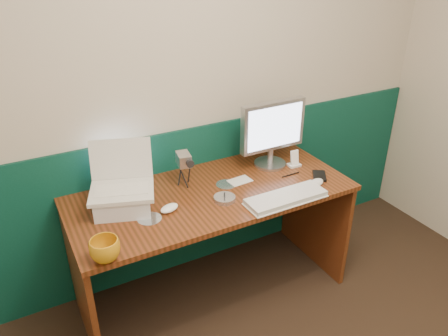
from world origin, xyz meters
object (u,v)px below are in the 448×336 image
monitor (271,134)px  mug (105,250)px  desk (212,245)px  camcorder (184,169)px  keyboard (286,198)px  laptop (119,170)px

monitor → mug: bearing=-159.5°
desk → camcorder: 0.51m
monitor → keyboard: bearing=-111.9°
monitor → keyboard: size_ratio=0.93×
laptop → camcorder: laptop is taller
laptop → monitor: 0.97m
keyboard → mug: (-1.00, -0.04, 0.04)m
monitor → mug: monitor is taller
monitor → keyboard: 0.48m
desk → monitor: (0.48, 0.13, 0.59)m
monitor → keyboard: monitor is taller
laptop → monitor: (0.97, 0.07, -0.02)m
laptop → monitor: bearing=23.2°
laptop → mug: laptop is taller
keyboard → mug: bearing=-178.1°
laptop → monitor: monitor is taller
desk → keyboard: 0.57m
keyboard → desk: bearing=139.0°
keyboard → camcorder: 0.60m
desk → camcorder: bearing=125.8°
desk → monitor: size_ratio=3.74×
camcorder → mug: bearing=-132.7°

